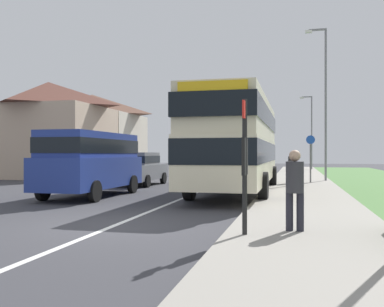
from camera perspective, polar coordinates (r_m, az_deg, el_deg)
The scene contains 13 objects.
ground_plane at distance 9.86m, azimuth -10.14°, elevation -9.35°, with size 120.00×120.00×0.00m, color #38383D.
lane_marking_centre at distance 17.43m, azimuth 0.52°, elevation -5.25°, with size 0.14×60.00×0.01m, color silver.
pavement_near_side at distance 14.99m, azimuth 14.66°, elevation -5.90°, with size 3.20×68.00×0.12m, color gray.
double_decker_bus at distance 17.44m, azimuth 6.03°, elevation 1.79°, with size 2.80×11.03×3.70m.
parked_van_blue at distance 16.39m, azimuth -13.15°, elevation -0.71°, with size 2.11×5.42×2.36m.
parked_car_grey at distance 21.73m, azimuth -7.01°, elevation -1.82°, with size 1.87×4.19×1.65m.
pedestrian_at_stop at distance 8.48m, azimuth 13.46°, elevation -4.24°, with size 0.34×0.34×1.67m.
pedestrian_walking_away at distance 21.89m, azimuth 13.06°, elevation -1.63°, with size 0.34×0.34×1.67m.
bus_stop_sign at distance 7.94m, azimuth 7.00°, elevation -0.45°, with size 0.09×0.52×2.60m.
cycle_route_sign at distance 22.72m, azimuth 15.42°, elevation -0.43°, with size 0.44×0.08×2.52m.
street_lamp_mid at distance 24.82m, azimuth 17.07°, elevation 7.38°, with size 1.14×0.20×8.45m.
street_lamp_far at distance 41.95m, azimuth 15.42°, elevation 3.33°, with size 1.14×0.20×6.97m.
house_terrace_far_side at distance 33.12m, azimuth -15.60°, elevation 2.77°, with size 7.38×12.57×6.38m.
Camera 1 is at (3.90, -8.91, 1.61)m, focal length 40.27 mm.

